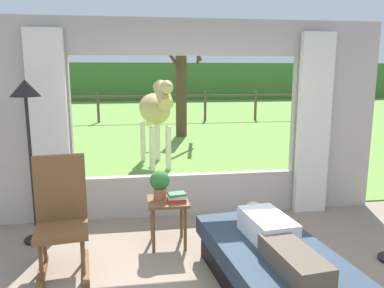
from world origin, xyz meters
name	(u,v)px	position (x,y,z in m)	size (l,w,h in m)	color
back_wall_with_window	(187,122)	(0.00, 2.26, 1.25)	(5.20, 0.12, 2.55)	#ADA599
curtain_panel_left	(50,131)	(-1.69, 2.12, 1.20)	(0.44, 0.10, 2.40)	silver
curtain_panel_right	(314,125)	(1.69, 2.12, 1.20)	(0.44, 0.10, 2.40)	silver
outdoor_pasture_lawn	(151,117)	(0.00, 13.16, 0.01)	(36.00, 21.68, 0.02)	olive
distant_hill_ridge	(144,82)	(0.00, 23.00, 1.20)	(36.00, 2.00, 2.40)	#437231
recliner_sofa	(271,267)	(0.48, 0.32, 0.22)	(1.09, 1.79, 0.42)	black
reclining_person	(275,237)	(0.48, 0.27, 0.52)	(0.41, 1.44, 0.22)	silver
rocking_chair	(61,216)	(-1.39, 0.97, 0.55)	(0.54, 0.73, 1.12)	brown
side_table	(168,208)	(-0.34, 1.35, 0.43)	(0.44, 0.44, 0.52)	brown
potted_plant	(160,183)	(-0.42, 1.41, 0.70)	(0.22, 0.22, 0.32)	#9E6042
book_stack	(177,197)	(-0.24, 1.30, 0.57)	(0.21, 0.16, 0.09)	#B22D28
floor_lamp_left	(27,113)	(-1.81, 1.67, 1.47)	(0.32, 0.32, 1.82)	black
horse	(155,110)	(-0.27, 4.89, 1.16)	(0.78, 1.82, 1.73)	tan
pasture_tree	(182,86)	(0.69, 8.36, 1.48)	(1.27, 1.33, 3.12)	#4C3823
pasture_fence_line	(153,102)	(0.00, 11.75, 0.74)	(16.10, 0.10, 1.10)	brown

